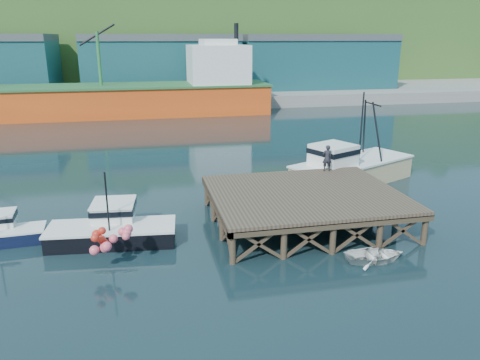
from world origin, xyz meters
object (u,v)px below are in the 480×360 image
object	(u,v)px
trawler	(350,165)
dockworker	(327,158)
dinghy	(375,255)
boat_black	(113,228)

from	to	relation	value
trawler	dockworker	distance (m)	4.86
dockworker	dinghy	bearing A→B (deg)	91.75
trawler	dockworker	xyz separation A→B (m)	(-3.39, -3.12, 1.56)
boat_black	dockworker	xyz separation A→B (m)	(15.34, 4.69, 2.26)
trawler	boat_black	bearing A→B (deg)	177.78
dinghy	trawler	bearing A→B (deg)	-16.04
trawler	dockworker	bearing A→B (deg)	-162.26
boat_black	dinghy	world-z (taller)	boat_black
boat_black	trawler	bearing A→B (deg)	28.16
dockworker	trawler	bearing A→B (deg)	-128.27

